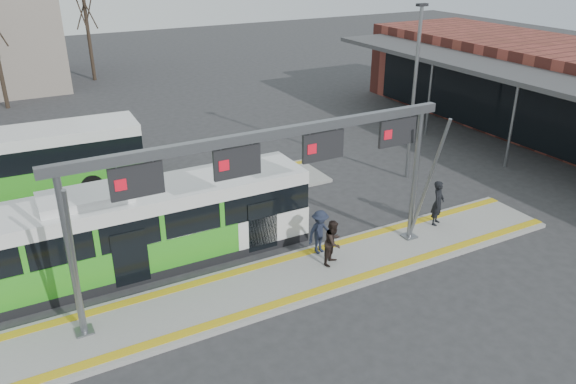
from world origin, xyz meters
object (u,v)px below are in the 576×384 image
(passenger_a, at_px, (438,203))
(hero_bus, at_px, (147,227))
(passenger_b, at_px, (333,242))
(passenger_c, at_px, (320,232))
(gantry, at_px, (272,162))

(passenger_a, bearing_deg, hero_bus, 133.75)
(passenger_b, height_order, passenger_c, passenger_c)
(passenger_c, bearing_deg, gantry, -174.61)
(gantry, bearing_deg, passenger_a, 3.12)
(passenger_b, distance_m, passenger_c, 0.85)
(hero_bus, relative_size, passenger_a, 6.25)
(passenger_a, distance_m, passenger_b, 5.28)
(gantry, height_order, passenger_a, gantry)
(hero_bus, height_order, passenger_c, hero_bus)
(gantry, relative_size, passenger_c, 7.82)
(passenger_b, bearing_deg, hero_bus, 118.24)
(hero_bus, height_order, passenger_a, hero_bus)
(hero_bus, bearing_deg, passenger_a, -13.82)
(passenger_a, height_order, passenger_b, passenger_a)
(hero_bus, relative_size, passenger_b, 6.97)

